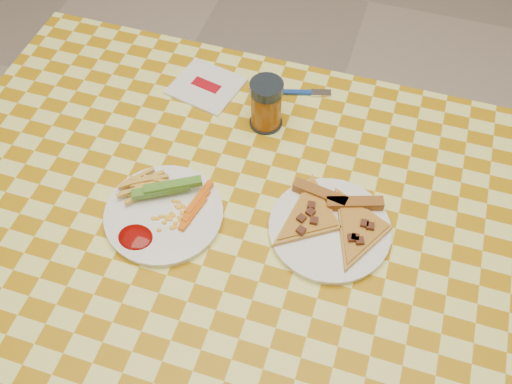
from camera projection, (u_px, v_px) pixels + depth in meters
The scene contains 9 objects.
ground at pixel (252, 363), 1.65m from camera, with size 8.00×8.00×0.00m, color #BBA796.
table at pixel (249, 244), 1.09m from camera, with size 1.28×0.88×0.76m.
plate_left at pixel (164, 215), 1.04m from camera, with size 0.21×0.21×0.01m, color white.
plate_right at pixel (329, 230), 1.02m from camera, with size 0.21×0.21×0.01m, color white.
fries_veggies at pixel (162, 202), 1.04m from camera, with size 0.19×0.18×0.04m.
pizza_slices at pixel (334, 219), 1.02m from camera, with size 0.26×0.23×0.02m.
drink_glass at pixel (266, 105), 1.13m from camera, with size 0.07×0.07×0.11m.
napkin at pixel (206, 86), 1.24m from camera, with size 0.16×0.15×0.01m.
fork at pixel (300, 92), 1.22m from camera, with size 0.14×0.05×0.01m.
Camera 1 is at (0.18, -0.52, 1.63)m, focal length 40.00 mm.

